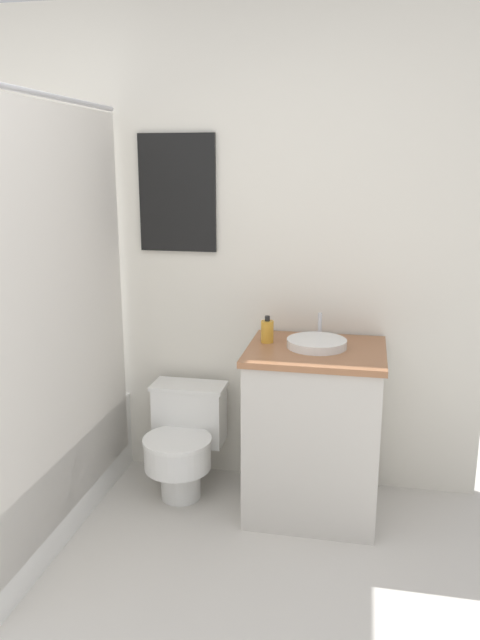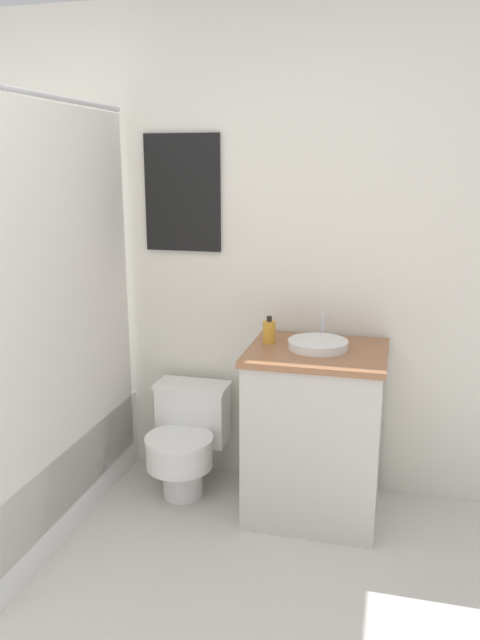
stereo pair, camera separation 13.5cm
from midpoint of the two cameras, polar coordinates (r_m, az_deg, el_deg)
name	(u,v)px [view 1 (the left image)]	position (r m, az deg, el deg)	size (l,w,h in m)	color
wall_back	(190,250)	(3.35, -5.76, 6.36)	(3.08, 0.07, 2.50)	silver
shower_area	(14,471)	(3.28, -21.07, -12.76)	(0.68, 1.42, 1.98)	white
toilet	(184,438)	(3.35, -6.34, -10.72)	(0.39, 0.50, 0.56)	white
vanity	(314,430)	(3.13, 5.51, -10.03)	(0.66, 0.57, 0.85)	beige
sink	(317,343)	(3.00, 5.76, -2.11)	(0.29, 0.32, 0.13)	white
soap_bottle	(267,331)	(3.06, 1.25, -1.03)	(0.06, 0.06, 0.13)	gold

